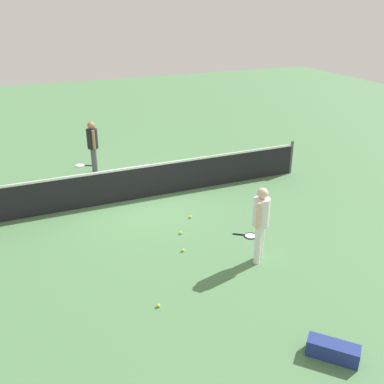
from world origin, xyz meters
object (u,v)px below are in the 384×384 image
Objects in this scene: tennis_racket_far_player at (81,165)px; equipment_bag at (335,351)px; player_near_side at (261,219)px; tennis_racket_near_player at (249,236)px; tennis_ball_by_net at (158,306)px; tennis_ball_baseline at (181,233)px; tennis_ball_near_player at (183,250)px; tennis_ball_midcourt at (190,217)px; player_far_side at (93,143)px.

equipment_bag is at bearing -78.36° from tennis_racket_far_player.
player_near_side is 2.98× the size of tennis_racket_near_player.
equipment_bag is (2.12, -10.31, 0.13)m from tennis_racket_far_player.
tennis_racket_far_player is (-2.48, 7.40, -1.00)m from player_near_side.
equipment_bag is at bearing -100.39° from tennis_racket_near_player.
tennis_ball_by_net reaches higher than tennis_racket_near_player.
tennis_ball_baseline is at bearing 153.42° from tennis_racket_near_player.
tennis_racket_far_player is at bearing 103.52° from tennis_ball_baseline.
player_near_side is 25.76× the size of tennis_ball_by_net.
player_near_side is 3.06m from equipment_bag.
tennis_ball_midcourt is at bearing 61.16° from tennis_ball_near_player.
player_near_side is at bearing -35.28° from tennis_ball_near_player.
player_far_side is 25.76× the size of tennis_ball_midcourt.
player_near_side is 25.76× the size of tennis_ball_midcourt.
player_far_side reaches higher than tennis_racket_far_player.
player_near_side is 1.93m from tennis_ball_near_player.
tennis_ball_midcourt is (1.60, -4.13, -0.98)m from player_far_side.
tennis_racket_near_player is (2.52, -5.54, -1.00)m from player_far_side.
tennis_ball_by_net is 1.00× the size of tennis_ball_baseline.
tennis_racket_near_player is 8.65× the size of tennis_ball_midcourt.
player_near_side is at bearing -76.63° from tennis_ball_midcourt.
player_near_side reaches higher than tennis_racket_far_player.
tennis_racket_far_player is at bearing 108.53° from player_near_side.
tennis_racket_far_player is 5.84m from tennis_ball_baseline.
player_near_side reaches higher than tennis_ball_baseline.
tennis_racket_far_player is 6.53m from tennis_ball_near_player.
player_near_side is 6.88m from player_far_side.
player_near_side is 25.76× the size of tennis_ball_near_player.
tennis_ball_by_net is 0.09× the size of equipment_bag.
tennis_racket_near_player is at bearing -66.14° from tennis_racket_far_player.
tennis_ball_midcourt is (-0.57, 2.40, -0.98)m from player_near_side.
player_near_side is 2.27m from tennis_ball_baseline.
player_near_side reaches higher than tennis_racket_near_player.
tennis_ball_midcourt is (0.79, 1.44, 0.00)m from tennis_ball_near_player.
tennis_racket_near_player is at bearing 70.03° from player_near_side.
tennis_ball_midcourt reaches higher than tennis_racket_near_player.
tennis_ball_near_player is at bearing -80.14° from tennis_racket_far_player.
tennis_racket_far_player is (-2.84, 6.42, 0.00)m from tennis_racket_near_player.
tennis_racket_near_player is at bearing -56.77° from tennis_ball_midcourt.
tennis_ball_near_player is at bearing -81.76° from player_far_side.
tennis_ball_baseline is (-1.11, 1.72, -0.98)m from player_near_side.
tennis_racket_far_player is (-0.31, 0.87, -1.00)m from player_far_side.
player_far_side reaches higher than tennis_ball_by_net.
tennis_ball_by_net is at bearing -122.32° from tennis_ball_midcourt.
tennis_ball_midcourt is (1.93, 3.04, 0.00)m from tennis_ball_by_net.
player_far_side is at bearing 87.37° from tennis_ball_by_net.
player_near_side is 25.76× the size of tennis_ball_baseline.
tennis_ball_by_net is (-2.50, -0.64, -0.98)m from player_near_side.
equipment_bag reaches higher than tennis_ball_near_player.
tennis_ball_by_net is at bearing -92.63° from player_far_side.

